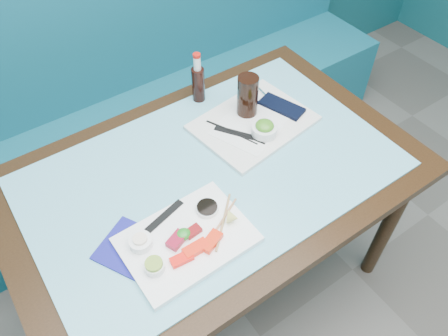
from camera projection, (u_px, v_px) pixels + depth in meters
booth_bench at (122, 118)px, 2.22m from camera, size 3.00×0.56×1.17m
dining_table at (213, 188)px, 1.54m from camera, size 1.40×0.90×0.75m
glass_top at (213, 172)px, 1.48m from camera, size 1.22×0.76×0.01m
sashimi_plate at (187, 240)px, 1.28m from camera, size 0.38×0.27×0.02m
salmon_left at (182, 259)px, 1.22m from camera, size 0.07×0.04×0.02m
salmon_mid at (196, 249)px, 1.24m from camera, size 0.07×0.04×0.02m
salmon_right at (211, 241)px, 1.26m from camera, size 0.08×0.06×0.02m
tuna_left at (177, 240)px, 1.26m from camera, size 0.07×0.06×0.02m
tuna_right at (193, 231)px, 1.28m from camera, size 0.05×0.03×0.02m
seaweed_garnish at (183, 234)px, 1.27m from camera, size 0.06×0.06×0.02m
ramekin_wasabi at (154, 267)px, 1.20m from camera, size 0.06×0.06×0.02m
wasabi_fill at (154, 264)px, 1.19m from camera, size 0.06×0.06×0.01m
ramekin_ginger at (141, 242)px, 1.25m from camera, size 0.09×0.09×0.03m
ginger_fill at (140, 239)px, 1.24m from camera, size 0.04×0.04×0.01m
soy_dish at (207, 209)px, 1.34m from camera, size 0.09×0.09×0.01m
soy_fill at (207, 207)px, 1.33m from camera, size 0.08×0.08×0.01m
lemon_wedge at (233, 218)px, 1.30m from camera, size 0.05×0.05×0.04m
chopstick_sleeve at (164, 216)px, 1.33m from camera, size 0.15×0.06×0.00m
wooden_chopstick_a at (221, 223)px, 1.31m from camera, size 0.18×0.10×0.01m
wooden_chopstick_b at (223, 221)px, 1.31m from camera, size 0.16×0.15×0.01m
serving_tray at (253, 123)px, 1.62m from camera, size 0.45×0.37×0.02m
paper_placemat at (253, 121)px, 1.62m from camera, size 0.35×0.31×0.00m
seaweed_bowl at (264, 130)px, 1.56m from camera, size 0.10×0.10×0.04m
seaweed_salad at (265, 126)px, 1.54m from camera, size 0.07×0.07×0.03m
cola_glass at (248, 96)px, 1.59m from camera, size 0.08×0.08×0.16m
navy_pouch at (282, 106)px, 1.66m from camera, size 0.13×0.19×0.01m
fork at (263, 93)px, 1.72m from camera, size 0.02×0.08×0.01m
black_chopstick_a at (233, 133)px, 1.57m from camera, size 0.08×0.19×0.01m
black_chopstick_b at (235, 132)px, 1.57m from camera, size 0.11×0.22×0.01m
tray_sleeve at (234, 133)px, 1.57m from camera, size 0.11×0.14×0.00m
cola_bottle_body at (198, 85)px, 1.67m from camera, size 0.06×0.06×0.14m
cola_bottle_neck at (197, 63)px, 1.60m from camera, size 0.03×0.03×0.05m
cola_bottle_cap at (197, 55)px, 1.58m from camera, size 0.03×0.03×0.01m
blue_napkin at (129, 247)px, 1.28m from camera, size 0.22×0.22×0.01m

